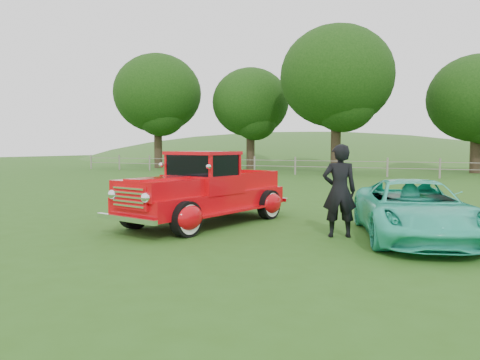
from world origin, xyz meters
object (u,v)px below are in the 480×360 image
at_px(tree_mid_west, 251,103).
at_px(teal_sedan, 414,210).
at_px(tree_near_west, 337,77).
at_px(red_pickup, 205,191).
at_px(man, 339,191).
at_px(tree_near_east, 477,99).
at_px(tree_far_west, 158,94).

bearing_deg(tree_mid_west, teal_sedan, -59.52).
bearing_deg(tree_near_west, teal_sedan, -72.39).
distance_m(red_pickup, man, 3.40).
bearing_deg(tree_near_east, tree_mid_west, -176.63).
relative_size(tree_far_west, man, 5.10).
relative_size(tree_near_east, man, 4.28).
distance_m(tree_near_east, red_pickup, 28.30).
xyz_separation_m(tree_mid_west, tree_near_east, (17.00, 1.00, -0.30)).
height_order(tree_far_west, teal_sedan, tree_far_west).
distance_m(tree_mid_west, tree_near_east, 17.03).
bearing_deg(tree_far_west, tree_near_east, 6.84).
xyz_separation_m(tree_far_west, man, (21.86, -24.43, -5.51)).
bearing_deg(teal_sedan, tree_mid_west, 102.98).
distance_m(tree_far_west, tree_near_east, 25.21).
distance_m(tree_far_west, man, 33.25).
bearing_deg(tree_near_west, man, -75.95).
xyz_separation_m(tree_far_west, tree_mid_west, (8.00, 2.00, -0.94)).
bearing_deg(tree_mid_west, tree_far_west, -165.96).
relative_size(tree_mid_west, red_pickup, 1.62).
relative_size(red_pickup, man, 2.69).
relative_size(tree_mid_west, man, 4.34).
distance_m(tree_far_west, tree_mid_west, 8.30).
distance_m(teal_sedan, man, 1.54).
distance_m(tree_far_west, red_pickup, 30.96).
relative_size(tree_far_west, tree_mid_west, 1.17).
xyz_separation_m(tree_near_west, teal_sedan, (7.30, -23.00, -6.19)).
relative_size(tree_far_west, tree_near_west, 0.95).
xyz_separation_m(tree_far_west, tree_near_west, (16.00, -1.00, 0.31)).
height_order(tree_near_west, red_pickup, tree_near_west).
height_order(tree_mid_west, teal_sedan, tree_mid_west).
bearing_deg(tree_near_east, teal_sedan, -93.61).
bearing_deg(man, tree_mid_west, -85.81).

